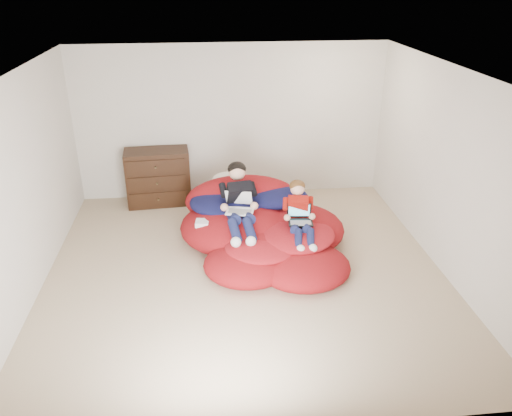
{
  "coord_description": "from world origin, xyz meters",
  "views": [
    {
      "loc": [
        -0.44,
        -5.41,
        3.49
      ],
      "look_at": [
        0.18,
        0.39,
        0.7
      ],
      "focal_mm": 35.0,
      "sensor_mm": 36.0,
      "label": 1
    }
  ],
  "objects_px": {
    "older_boy": "(239,199)",
    "younger_boy": "(300,212)",
    "beanbag_pile": "(261,228)",
    "laptop_black": "(300,217)",
    "laptop_white": "(239,205)",
    "dresser": "(158,177)"
  },
  "relations": [
    {
      "from": "beanbag_pile",
      "to": "laptop_black",
      "type": "bearing_deg",
      "value": -32.32
    },
    {
      "from": "laptop_black",
      "to": "laptop_white",
      "type": "bearing_deg",
      "value": 159.78
    },
    {
      "from": "laptop_black",
      "to": "older_boy",
      "type": "bearing_deg",
      "value": 155.21
    },
    {
      "from": "laptop_white",
      "to": "laptop_black",
      "type": "relative_size",
      "value": 1.34
    },
    {
      "from": "beanbag_pile",
      "to": "laptop_black",
      "type": "distance_m",
      "value": 0.64
    },
    {
      "from": "older_boy",
      "to": "younger_boy",
      "type": "xyz_separation_m",
      "value": [
        0.77,
        -0.32,
        -0.08
      ]
    },
    {
      "from": "older_boy",
      "to": "laptop_white",
      "type": "height_order",
      "value": "older_boy"
    },
    {
      "from": "beanbag_pile",
      "to": "laptop_black",
      "type": "xyz_separation_m",
      "value": [
        0.48,
        -0.3,
        0.3
      ]
    },
    {
      "from": "beanbag_pile",
      "to": "older_boy",
      "type": "height_order",
      "value": "older_boy"
    },
    {
      "from": "dresser",
      "to": "laptop_white",
      "type": "relative_size",
      "value": 2.31
    },
    {
      "from": "dresser",
      "to": "beanbag_pile",
      "type": "xyz_separation_m",
      "value": [
        1.5,
        -1.58,
        -0.2
      ]
    },
    {
      "from": "younger_boy",
      "to": "laptop_white",
      "type": "distance_m",
      "value": 0.81
    },
    {
      "from": "laptop_white",
      "to": "older_boy",
      "type": "bearing_deg",
      "value": 90.0
    },
    {
      "from": "dresser",
      "to": "younger_boy",
      "type": "height_order",
      "value": "younger_boy"
    },
    {
      "from": "dresser",
      "to": "laptop_white",
      "type": "xyz_separation_m",
      "value": [
        1.2,
        -1.59,
        0.18
      ]
    },
    {
      "from": "older_boy",
      "to": "laptop_white",
      "type": "bearing_deg",
      "value": -90.0
    },
    {
      "from": "dresser",
      "to": "beanbag_pile",
      "type": "bearing_deg",
      "value": -46.49
    },
    {
      "from": "younger_boy",
      "to": "dresser",
      "type": "bearing_deg",
      "value": 136.99
    },
    {
      "from": "beanbag_pile",
      "to": "laptop_white",
      "type": "xyz_separation_m",
      "value": [
        -0.29,
        -0.02,
        0.38
      ]
    },
    {
      "from": "older_boy",
      "to": "laptop_white",
      "type": "relative_size",
      "value": 2.62
    },
    {
      "from": "dresser",
      "to": "laptop_black",
      "type": "distance_m",
      "value": 2.73
    },
    {
      "from": "dresser",
      "to": "laptop_white",
      "type": "height_order",
      "value": "dresser"
    }
  ]
}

